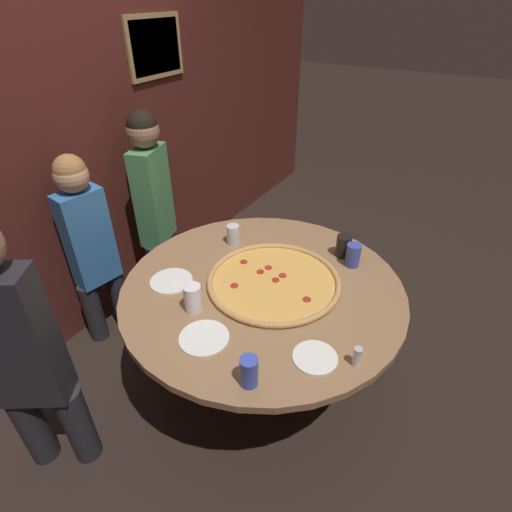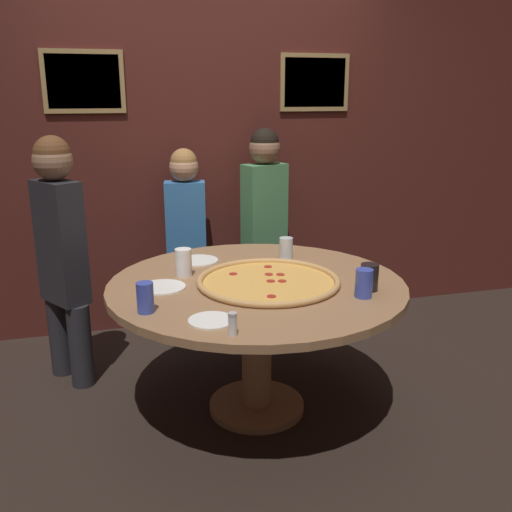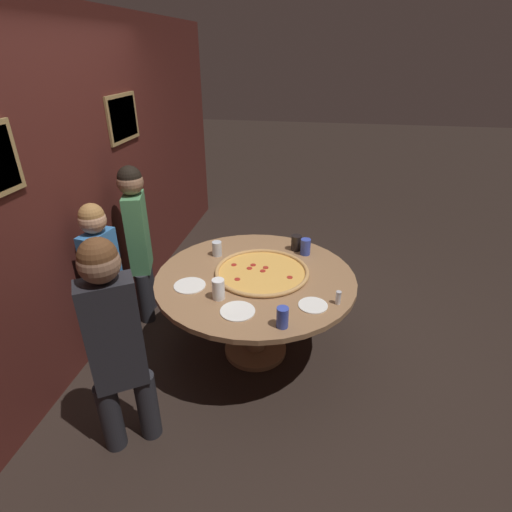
{
  "view_description": "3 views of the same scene",
  "coord_description": "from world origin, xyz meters",
  "px_view_note": "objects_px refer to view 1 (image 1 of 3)",
  "views": [
    {
      "loc": [
        -1.49,
        -0.85,
        2.09
      ],
      "look_at": [
        -0.05,
        0.01,
        0.96
      ],
      "focal_mm": 28.0,
      "sensor_mm": 36.0,
      "label": 1
    },
    {
      "loc": [
        -0.74,
        -2.69,
        1.69
      ],
      "look_at": [
        -0.0,
        -0.0,
        0.88
      ],
      "focal_mm": 40.0,
      "sensor_mm": 36.0,
      "label": 2
    },
    {
      "loc": [
        -2.61,
        -0.46,
        2.3
      ],
      "look_at": [
        0.02,
        -0.0,
        0.9
      ],
      "focal_mm": 28.0,
      "sensor_mm": 36.0,
      "label": 3
    }
  ],
  "objects_px": {
    "dining_table": "(262,304)",
    "condiment_shaker": "(357,357)",
    "drink_cup_far_right": "(193,298)",
    "drink_cup_centre_back": "(233,234)",
    "white_plate_near_front": "(171,281)",
    "giant_pizza": "(274,281)",
    "drink_cup_near_right": "(249,372)",
    "diner_far_left": "(154,200)",
    "diner_far_right": "(17,345)",
    "drink_cup_near_left": "(353,255)",
    "drink_cup_beside_pizza": "(343,246)",
    "diner_side_left": "(89,242)",
    "white_plate_far_back": "(315,357)",
    "white_plate_left_side": "(204,338)"
  },
  "relations": [
    {
      "from": "dining_table",
      "to": "condiment_shaker",
      "type": "relative_size",
      "value": 15.86
    },
    {
      "from": "drink_cup_far_right",
      "to": "drink_cup_centre_back",
      "type": "distance_m",
      "value": 0.66
    },
    {
      "from": "white_plate_near_front",
      "to": "giant_pizza",
      "type": "bearing_deg",
      "value": -60.38
    },
    {
      "from": "drink_cup_far_right",
      "to": "drink_cup_near_right",
      "type": "bearing_deg",
      "value": -116.88
    },
    {
      "from": "diner_far_left",
      "to": "diner_far_right",
      "type": "height_order",
      "value": "diner_far_right"
    },
    {
      "from": "drink_cup_near_left",
      "to": "drink_cup_centre_back",
      "type": "bearing_deg",
      "value": 101.56
    },
    {
      "from": "dining_table",
      "to": "drink_cup_beside_pizza",
      "type": "height_order",
      "value": "drink_cup_beside_pizza"
    },
    {
      "from": "drink_cup_beside_pizza",
      "to": "drink_cup_near_right",
      "type": "distance_m",
      "value": 1.09
    },
    {
      "from": "diner_side_left",
      "to": "diner_far_left",
      "type": "xyz_separation_m",
      "value": [
        0.56,
        -0.04,
        0.07
      ]
    },
    {
      "from": "drink_cup_far_right",
      "to": "diner_far_right",
      "type": "height_order",
      "value": "diner_far_right"
    },
    {
      "from": "drink_cup_near_right",
      "to": "condiment_shaker",
      "type": "height_order",
      "value": "drink_cup_near_right"
    },
    {
      "from": "white_plate_far_back",
      "to": "drink_cup_near_left",
      "type": "bearing_deg",
      "value": 7.71
    },
    {
      "from": "diner_side_left",
      "to": "diner_far_right",
      "type": "bearing_deg",
      "value": 42.62
    },
    {
      "from": "dining_table",
      "to": "drink_cup_centre_back",
      "type": "distance_m",
      "value": 0.51
    },
    {
      "from": "diner_side_left",
      "to": "drink_cup_near_left",
      "type": "bearing_deg",
      "value": 121.79
    },
    {
      "from": "drink_cup_centre_back",
      "to": "diner_side_left",
      "type": "height_order",
      "value": "diner_side_left"
    },
    {
      "from": "drink_cup_far_right",
      "to": "diner_far_right",
      "type": "xyz_separation_m",
      "value": [
        -0.64,
        0.44,
        0.01
      ]
    },
    {
      "from": "giant_pizza",
      "to": "dining_table",
      "type": "bearing_deg",
      "value": 140.97
    },
    {
      "from": "white_plate_far_back",
      "to": "drink_cup_far_right",
      "type": "bearing_deg",
      "value": 91.8
    },
    {
      "from": "white_plate_near_front",
      "to": "diner_far_right",
      "type": "xyz_separation_m",
      "value": [
        -0.76,
        0.19,
        0.08
      ]
    },
    {
      "from": "drink_cup_centre_back",
      "to": "white_plate_near_front",
      "type": "xyz_separation_m",
      "value": [
        -0.51,
        0.07,
        -0.06
      ]
    },
    {
      "from": "drink_cup_beside_pizza",
      "to": "drink_cup_near_right",
      "type": "xyz_separation_m",
      "value": [
        -1.09,
        -0.01,
        0.0
      ]
    },
    {
      "from": "drink_cup_far_right",
      "to": "white_plate_far_back",
      "type": "height_order",
      "value": "drink_cup_far_right"
    },
    {
      "from": "white_plate_near_front",
      "to": "diner_far_left",
      "type": "bearing_deg",
      "value": 48.26
    },
    {
      "from": "giant_pizza",
      "to": "drink_cup_centre_back",
      "type": "distance_m",
      "value": 0.48
    },
    {
      "from": "giant_pizza",
      "to": "diner_side_left",
      "type": "relative_size",
      "value": 0.56
    },
    {
      "from": "drink_cup_near_left",
      "to": "diner_far_left",
      "type": "xyz_separation_m",
      "value": [
        -0.07,
        1.47,
        0.01
      ]
    },
    {
      "from": "white_plate_left_side",
      "to": "white_plate_near_front",
      "type": "bearing_deg",
      "value": 58.69
    },
    {
      "from": "drink_cup_centre_back",
      "to": "condiment_shaker",
      "type": "bearing_deg",
      "value": -119.08
    },
    {
      "from": "drink_cup_near_left",
      "to": "drink_cup_beside_pizza",
      "type": "height_order",
      "value": "drink_cup_near_left"
    },
    {
      "from": "drink_cup_centre_back",
      "to": "white_plate_left_side",
      "type": "bearing_deg",
      "value": -155.88
    },
    {
      "from": "drink_cup_near_right",
      "to": "diner_far_right",
      "type": "xyz_separation_m",
      "value": [
        -0.4,
        0.91,
        0.02
      ]
    },
    {
      "from": "drink_cup_near_right",
      "to": "condiment_shaker",
      "type": "xyz_separation_m",
      "value": [
        0.32,
        -0.35,
        -0.02
      ]
    },
    {
      "from": "drink_cup_far_right",
      "to": "white_plate_far_back",
      "type": "bearing_deg",
      "value": -88.2
    },
    {
      "from": "dining_table",
      "to": "drink_cup_far_right",
      "type": "height_order",
      "value": "drink_cup_far_right"
    },
    {
      "from": "diner_far_left",
      "to": "drink_cup_beside_pizza",
      "type": "bearing_deg",
      "value": 77.62
    },
    {
      "from": "drink_cup_near_right",
      "to": "diner_far_left",
      "type": "height_order",
      "value": "diner_far_left"
    },
    {
      "from": "condiment_shaker",
      "to": "white_plate_near_front",
      "type": "bearing_deg",
      "value": 87.72
    },
    {
      "from": "drink_cup_centre_back",
      "to": "drink_cup_near_right",
      "type": "bearing_deg",
      "value": -143.16
    },
    {
      "from": "drink_cup_far_right",
      "to": "diner_side_left",
      "type": "relative_size",
      "value": 0.11
    },
    {
      "from": "drink_cup_centre_back",
      "to": "diner_side_left",
      "type": "xyz_separation_m",
      "value": [
        -0.47,
        0.78,
        -0.05
      ]
    },
    {
      "from": "dining_table",
      "to": "white_plate_near_front",
      "type": "bearing_deg",
      "value": 116.92
    },
    {
      "from": "drink_cup_beside_pizza",
      "to": "diner_side_left",
      "type": "height_order",
      "value": "diner_side_left"
    },
    {
      "from": "dining_table",
      "to": "white_plate_near_front",
      "type": "relative_size",
      "value": 6.56
    },
    {
      "from": "drink_cup_far_right",
      "to": "diner_far_right",
      "type": "relative_size",
      "value": 0.1
    },
    {
      "from": "dining_table",
      "to": "drink_cup_beside_pizza",
      "type": "bearing_deg",
      "value": -28.07
    },
    {
      "from": "giant_pizza",
      "to": "white_plate_left_side",
      "type": "xyz_separation_m",
      "value": [
        -0.53,
        0.08,
        -0.01
      ]
    },
    {
      "from": "giant_pizza",
      "to": "drink_cup_near_right",
      "type": "relative_size",
      "value": 5.3
    },
    {
      "from": "white_plate_left_side",
      "to": "condiment_shaker",
      "type": "bearing_deg",
      "value": -72.23
    },
    {
      "from": "drink_cup_near_right",
      "to": "diner_far_left",
      "type": "xyz_separation_m",
      "value": [
        0.95,
        1.39,
        0.01
      ]
    }
  ]
}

